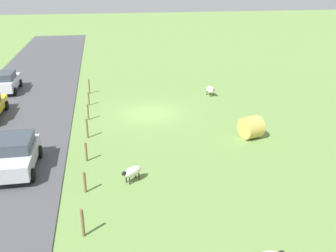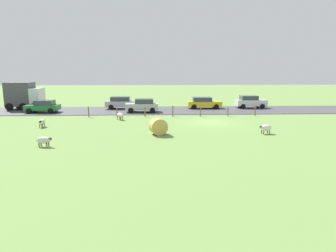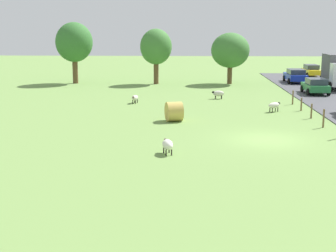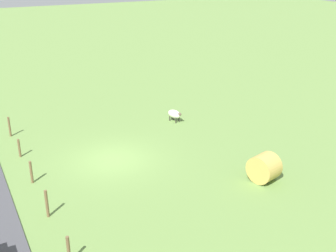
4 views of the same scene
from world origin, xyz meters
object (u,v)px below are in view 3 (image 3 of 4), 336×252
hay_bale_0 (174,112)px  tree_0 (156,47)px  tree_1 (230,51)px  car_5 (312,70)px  car_0 (316,86)px  sheep_1 (274,105)px  tree_2 (74,43)px  car_3 (295,75)px  sheep_3 (135,98)px  sheep_2 (218,93)px  sheep_0 (168,145)px

hay_bale_0 → tree_0: 22.23m
tree_1 → car_5: bearing=36.8°
tree_1 → car_0: tree_1 is taller
sheep_1 → tree_2: bearing=137.1°
car_3 → hay_bale_0: bearing=-119.4°
sheep_3 → car_3: car_3 is taller
tree_0 → car_3: bearing=5.7°
hay_bale_0 → tree_2: size_ratio=0.19×
sheep_2 → car_3: size_ratio=0.25×
tree_1 → car_3: 8.21m
sheep_3 → car_5: bearing=48.3°
sheep_3 → hay_bale_0: hay_bale_0 is taller
sheep_2 → hay_bale_0: bearing=-109.0°
hay_bale_0 → car_0: (13.07, 13.87, 0.18)m
tree_0 → tree_2: bearing=178.6°
sheep_3 → car_5: car_5 is taller
sheep_3 → tree_0: tree_0 is taller
sheep_0 → tree_1: (5.63, 30.95, 3.24)m
sheep_0 → hay_bale_0: hay_bale_0 is taller
sheep_2 → tree_1: 12.24m
hay_bale_0 → sheep_2: bearing=71.0°
car_0 → car_5: size_ratio=0.89×
tree_1 → tree_0: bearing=-177.2°
sheep_1 → car_0: car_0 is taller
sheep_2 → tree_2: size_ratio=0.16×
sheep_1 → tree_2: (-19.44, 18.09, 4.09)m
car_5 → car_3: bearing=-116.6°
tree_1 → car_5: (11.21, 8.38, -2.90)m
hay_bale_0 → car_5: car_5 is taller
sheep_3 → hay_bale_0: (3.56, -7.75, 0.21)m
car_3 → tree_2: bearing=-176.9°
car_3 → car_5: 8.06m
sheep_2 → tree_0: 13.41m
sheep_0 → hay_bale_0: bearing=89.6°
sheep_1 → tree_0: (-10.20, 17.86, 3.61)m
sheep_3 → sheep_2: bearing=21.3°
sheep_0 → car_3: bearing=67.6°
sheep_2 → sheep_3: size_ratio=0.97×
sheep_3 → tree_1: (9.14, 14.44, 3.28)m
tree_2 → sheep_3: bearing=-59.5°
sheep_0 → tree_0: size_ratio=0.19×
hay_bale_0 → car_0: car_0 is taller
tree_2 → sheep_1: bearing=-42.9°
sheep_0 → car_3: car_3 is taller
sheep_3 → tree_0: size_ratio=0.19×
sheep_2 → hay_bale_0: size_ratio=0.84×
tree_2 → sheep_2: bearing=-36.3°
sheep_0 → tree_1: bearing=79.7°
tree_1 → car_3: (7.60, 1.17, -2.87)m
sheep_0 → car_0: 26.15m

